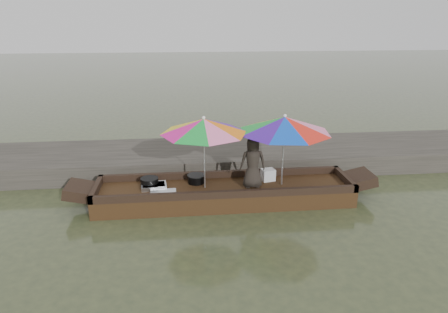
{
  "coord_description": "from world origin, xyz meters",
  "views": [
    {
      "loc": [
        -0.83,
        -7.78,
        3.76
      ],
      "look_at": [
        0.0,
        0.1,
        1.0
      ],
      "focal_mm": 32.0,
      "sensor_mm": 36.0,
      "label": 1
    }
  ],
  "objects": [
    {
      "name": "cooking_pot",
      "position": [
        -1.59,
        0.17,
        0.45
      ],
      "size": [
        0.38,
        0.38,
        0.2
      ],
      "primitive_type": "cylinder",
      "color": "black",
      "rests_on": "boat_hull"
    },
    {
      "name": "water",
      "position": [
        0.0,
        0.0,
        0.0
      ],
      "size": [
        80.0,
        80.0,
        0.0
      ],
      "primitive_type": "plane",
      "color": "#323A25",
      "rests_on": "ground"
    },
    {
      "name": "umbrella_bow",
      "position": [
        -0.42,
        0.0,
        1.12
      ],
      "size": [
        1.86,
        1.86,
        1.55
      ],
      "primitive_type": null,
      "rotation": [
        0.0,
        0.0,
        0.05
      ],
      "color": "#5214A5",
      "rests_on": "boat_hull"
    },
    {
      "name": "supply_bag",
      "position": [
        1.0,
        0.26,
        0.48
      ],
      "size": [
        0.32,
        0.28,
        0.26
      ],
      "primitive_type": "cube",
      "rotation": [
        0.0,
        0.0,
        0.22
      ],
      "color": "silver",
      "rests_on": "boat_hull"
    },
    {
      "name": "tray_scallop",
      "position": [
        -1.29,
        -0.28,
        0.38
      ],
      "size": [
        0.53,
        0.37,
        0.06
      ],
      "primitive_type": "cube",
      "rotation": [
        0.0,
        0.0,
        0.01
      ],
      "color": "silver",
      "rests_on": "boat_hull"
    },
    {
      "name": "dock",
      "position": [
        0.0,
        2.2,
        0.25
      ],
      "size": [
        22.0,
        2.2,
        0.5
      ],
      "primitive_type": "cube",
      "color": "#2D2B26",
      "rests_on": "ground"
    },
    {
      "name": "umbrella_stern",
      "position": [
        1.24,
        0.0,
        1.12
      ],
      "size": [
        2.35,
        2.35,
        1.55
      ],
      "primitive_type": null,
      "rotation": [
        0.0,
        0.0,
        0.24
      ],
      "color": "#E5148E",
      "rests_on": "boat_hull"
    },
    {
      "name": "boat_hull",
      "position": [
        0.0,
        0.0,
        0.17
      ],
      "size": [
        5.43,
        1.2,
        0.35
      ],
      "primitive_type": "cube",
      "color": "black",
      "rests_on": "water"
    },
    {
      "name": "tray_crayfish",
      "position": [
        -1.49,
        0.08,
        0.39
      ],
      "size": [
        0.55,
        0.41,
        0.09
      ],
      "primitive_type": "cube",
      "rotation": [
        0.0,
        0.0,
        0.1
      ],
      "color": "silver",
      "rests_on": "boat_hull"
    },
    {
      "name": "charcoal_grill",
      "position": [
        -0.59,
        0.29,
        0.44
      ],
      "size": [
        0.36,
        0.36,
        0.17
      ],
      "primitive_type": "cylinder",
      "color": "black",
      "rests_on": "boat_hull"
    },
    {
      "name": "vendor",
      "position": [
        0.59,
        -0.06,
        0.91
      ],
      "size": [
        0.55,
        0.36,
        1.12
      ],
      "primitive_type": "imported",
      "rotation": [
        0.0,
        0.0,
        3.14
      ],
      "color": "black",
      "rests_on": "boat_hull"
    }
  ]
}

